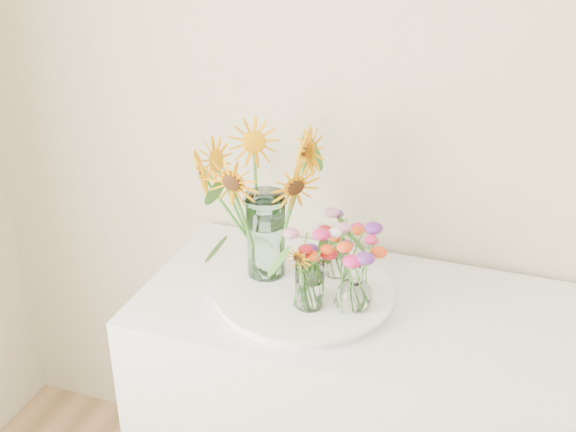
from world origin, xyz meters
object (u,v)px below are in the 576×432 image
Objects in this scene: small_vase_a at (310,286)px; small_vase_b at (355,286)px; tray at (304,293)px; mason_jar at (266,235)px; small_vase_c at (336,259)px.

small_vase_b reaches higher than small_vase_a.
small_vase_b is (0.15, -0.04, 0.08)m from tray.
mason_jar reaches higher than small_vase_c.
small_vase_b reaches higher than small_vase_c.
small_vase_c is at bearing 58.27° from tray.
tray is 3.37× the size of small_vase_b.
tray is at bearing -18.10° from mason_jar.
small_vase_a reaches higher than tray.
small_vase_a is (0.04, -0.07, 0.08)m from tray.
small_vase_b is 1.31× the size of small_vase_c.
small_vase_c is at bearing 122.26° from small_vase_b.
mason_jar is 0.20m from small_vase_c.
mason_jar reaches higher than small_vase_b.
small_vase_a is at bearing -97.15° from small_vase_c.
tray is 0.11m from small_vase_a.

